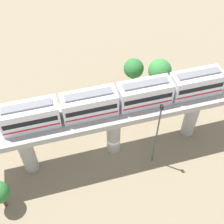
% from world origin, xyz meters
% --- Properties ---
extents(ground_plane, '(120.00, 120.00, 0.00)m').
position_xyz_m(ground_plane, '(0.00, 0.00, 0.00)').
color(ground_plane, '#84755B').
extents(viaduct, '(5.20, 35.80, 8.56)m').
position_xyz_m(viaduct, '(0.00, 0.00, 6.62)').
color(viaduct, '#A8A59E').
rests_on(viaduct, ground).
extents(train, '(2.64, 27.45, 3.24)m').
position_xyz_m(train, '(0.00, -0.48, 10.09)').
color(train, silver).
rests_on(train, viaduct).
extents(parked_car_white, '(2.16, 4.34, 1.76)m').
position_xyz_m(parked_car_white, '(5.84, 7.23, 0.74)').
color(parked_car_white, white).
rests_on(parked_car_white, ground).
extents(parked_car_blue, '(2.49, 4.45, 1.76)m').
position_xyz_m(parked_car_blue, '(7.01, -2.63, 0.74)').
color(parked_car_blue, '#284CB7').
rests_on(parked_car_blue, ground).
extents(tree_near_viaduct, '(3.45, 3.45, 5.21)m').
position_xyz_m(tree_near_viaduct, '(12.75, -7.19, 3.47)').
color(tree_near_viaduct, brown).
rests_on(tree_near_viaduct, ground).
extents(tree_mid_lot, '(3.94, 3.94, 5.57)m').
position_xyz_m(tree_mid_lot, '(10.89, -11.21, 3.58)').
color(tree_mid_lot, brown).
rests_on(tree_mid_lot, ground).
extents(signal_post, '(0.44, 0.28, 11.16)m').
position_xyz_m(signal_post, '(-3.40, -4.69, 6.11)').
color(signal_post, '#4C4C51').
rests_on(signal_post, ground).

